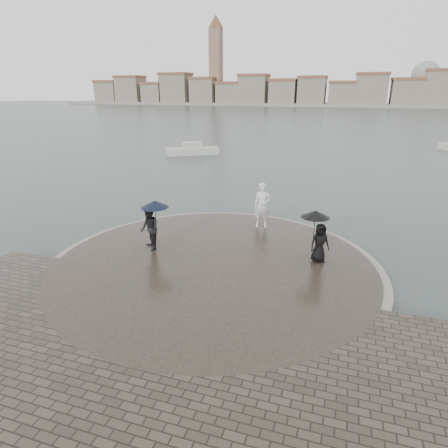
% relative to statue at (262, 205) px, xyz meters
% --- Properties ---
extents(ground, '(400.00, 400.00, 0.00)m').
position_rel_statue_xyz_m(ground, '(-0.86, -7.91, -1.41)').
color(ground, '#2B3835').
rests_on(ground, ground).
extents(kerb_ring, '(12.50, 12.50, 0.32)m').
position_rel_statue_xyz_m(kerb_ring, '(-0.86, -4.41, -1.25)').
color(kerb_ring, gray).
rests_on(kerb_ring, ground).
extents(quay_tip, '(11.90, 11.90, 0.36)m').
position_rel_statue_xyz_m(quay_tip, '(-0.86, -4.41, -1.23)').
color(quay_tip, '#2D261E').
rests_on(quay_tip, ground).
extents(statue, '(0.86, 0.66, 2.10)m').
position_rel_statue_xyz_m(statue, '(0.00, 0.00, 0.00)').
color(statue, silver).
rests_on(statue, quay_tip).
extents(visitor_left, '(1.35, 1.20, 2.04)m').
position_rel_statue_xyz_m(visitor_left, '(-3.64, -3.98, 0.09)').
color(visitor_left, black).
rests_on(visitor_left, quay_tip).
extents(visitor_right, '(1.23, 1.09, 1.95)m').
position_rel_statue_xyz_m(visitor_right, '(2.78, -3.03, 0.09)').
color(visitor_right, black).
rests_on(visitor_right, quay_tip).
extents(far_skyline, '(260.00, 20.00, 37.00)m').
position_rel_statue_xyz_m(far_skyline, '(-7.15, 152.80, 4.20)').
color(far_skyline, gray).
rests_on(far_skyline, ground).
extents(boats, '(32.68, 15.69, 1.50)m').
position_rel_statue_xyz_m(boats, '(1.78, 25.94, -1.03)').
color(boats, '#BCB7A9').
rests_on(boats, ground).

